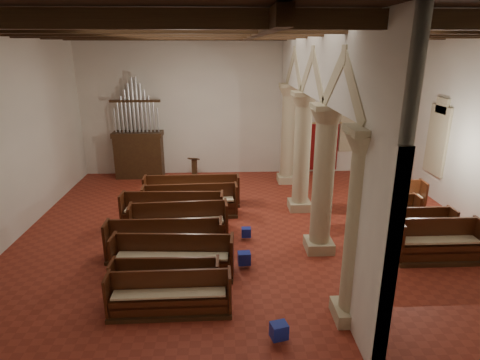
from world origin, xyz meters
The scene contains 30 objects.
floor centered at (0.00, 0.00, 0.00)m, with size 14.00×14.00×0.00m, color maroon.
ceiling centered at (0.00, 0.00, 6.00)m, with size 14.00×14.00×0.00m, color black.
wall_back centered at (0.00, 6.00, 3.00)m, with size 14.00×0.02×6.00m, color beige.
wall_front centered at (0.00, -6.00, 3.00)m, with size 14.00×0.02×6.00m, color beige.
wall_left centered at (-7.00, 0.00, 3.00)m, with size 0.02×12.00×6.00m, color beige.
ceiling_beams centered at (0.00, 0.00, 5.82)m, with size 13.80×11.80×0.30m, color #382512, non-canonical shape.
arcade centered at (1.80, 0.00, 3.56)m, with size 0.90×11.90×6.00m.
window_right_b centered at (6.98, 2.50, 2.20)m, with size 0.03×1.00×2.20m, color #327151.
window_back centered at (5.00, 5.98, 2.20)m, with size 1.00×0.03×2.20m, color #327151.
pipe_organ centered at (-4.50, 5.50, 1.37)m, with size 2.10×0.85×4.40m.
lectern centered at (-2.09, 4.82, 0.44)m, with size 0.49×0.51×1.07m.
dossal_curtain centered at (3.50, 5.92, 1.17)m, with size 1.80×0.07×2.17m.
processional_banner centered at (5.56, 5.49, 0.78)m, with size 0.48×0.62×2.22m.
hymnal_box_a centered at (0.19, -5.15, 0.26)m, with size 0.31×0.26×0.31m, color navy.
hymnal_box_b centered at (-0.34, -2.35, 0.26)m, with size 0.32×0.26×0.32m, color navy.
hymnal_box_c centered at (-0.20, -0.78, 0.24)m, with size 0.27×0.22×0.27m, color navy.
tube_heater_a centered at (-2.19, -3.99, 0.16)m, with size 0.09×0.09×0.92m, color white.
tube_heater_b centered at (-3.14, -2.79, 0.16)m, with size 0.11×0.11×1.06m, color silver.
nave_pew_0 centered at (-2.01, -4.17, 0.31)m, with size 2.62×0.68×0.95m.
nave_pew_1 centered at (-2.17, -3.64, 0.31)m, with size 2.41×0.67×0.95m.
nave_pew_2 centered at (-2.12, -2.68, 0.35)m, with size 3.02×0.89×1.06m.
nave_pew_3 centered at (-2.44, -1.78, 0.35)m, with size 3.09×0.74×1.07m.
nave_pew_4 centered at (-2.16, -0.70, 0.38)m, with size 2.88×0.93×1.13m.
nave_pew_5 centered at (-2.47, 0.25, 0.37)m, with size 3.20×0.83×1.11m.
nave_pew_6 centered at (-1.97, 1.04, 0.36)m, with size 3.17×0.89×1.08m.
nave_pew_7 centered at (-1.99, 2.04, 0.36)m, with size 3.39×0.79×1.09m.
aisle_pew_0 centered at (4.79, -2.19, 0.38)m, with size 2.24×0.77×1.14m.
aisle_pew_1 centered at (4.80, -1.13, 0.34)m, with size 1.95×0.71×1.02m.
aisle_pew_2 centered at (4.33, -0.04, 0.35)m, with size 1.82×0.73×1.03m.
aisle_pew_3 centered at (4.94, 1.06, 0.38)m, with size 2.03×0.84×1.13m.
Camera 1 is at (-0.82, -11.49, 5.41)m, focal length 30.00 mm.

